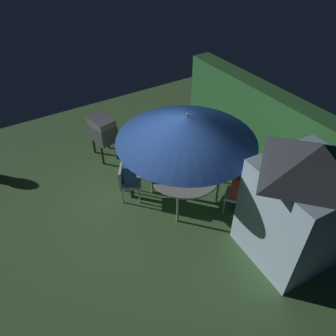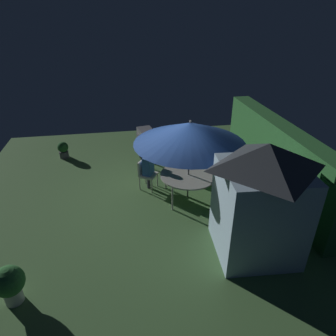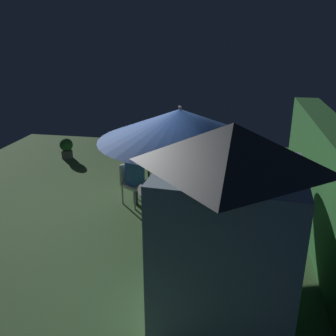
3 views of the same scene
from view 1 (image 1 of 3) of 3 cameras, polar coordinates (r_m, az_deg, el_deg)
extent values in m
plane|color=#47703D|center=(7.61, -3.07, -7.05)|extent=(11.00, 11.00, 0.00)
cube|color=#28602D|center=(8.78, 17.11, 6.72)|extent=(5.98, 0.56, 2.03)
cube|color=#9EBCD1|center=(6.57, 22.00, -7.34)|extent=(1.68, 1.76, 2.07)
pyramid|color=#33383D|center=(5.76, 25.09, 1.63)|extent=(1.79, 1.87, 0.53)
cube|color=gray|center=(7.27, 26.12, -6.02)|extent=(0.66, 0.07, 1.61)
cylinder|color=#B2ADA3|center=(7.38, 2.99, -1.18)|extent=(1.58, 1.58, 0.04)
cylinder|color=gray|center=(7.76, -2.80, -2.38)|extent=(0.05, 0.05, 0.69)
cylinder|color=gray|center=(7.08, 1.70, -7.47)|extent=(0.05, 0.05, 0.69)
cylinder|color=gray|center=(8.21, 3.92, 0.36)|extent=(0.05, 0.05, 0.69)
cylinder|color=gray|center=(7.58, 8.74, -4.14)|extent=(0.05, 0.05, 0.69)
cylinder|color=#4C4C51|center=(7.12, 3.10, 1.35)|extent=(0.04, 0.04, 2.26)
cone|color=navy|center=(6.63, 3.35, 7.09)|extent=(2.98, 2.98, 0.57)
sphere|color=#4C4C51|center=(6.47, 3.46, 9.45)|extent=(0.06, 0.06, 0.06)
cube|color=#47474C|center=(8.84, -11.43, 6.18)|extent=(0.78, 0.62, 0.45)
cube|color=slate|center=(8.67, -11.71, 7.97)|extent=(0.74, 0.59, 0.20)
cylinder|color=#262628|center=(9.31, -12.97, 4.08)|extent=(0.06, 0.06, 0.55)
cylinder|color=#262628|center=(8.83, -11.49, 2.12)|extent=(0.06, 0.06, 0.55)
cylinder|color=#262628|center=(9.42, -10.62, 4.90)|extent=(0.06, 0.06, 0.55)
cylinder|color=#262628|center=(8.94, -9.02, 3.01)|extent=(0.06, 0.06, 0.55)
cube|color=silver|center=(7.42, 11.88, -4.71)|extent=(0.65, 0.65, 0.06)
cube|color=silver|center=(7.26, 13.73, -3.79)|extent=(0.33, 0.39, 0.45)
cylinder|color=#AFABA3|center=(7.43, 12.89, -7.31)|extent=(0.04, 0.04, 0.45)
cylinder|color=#AFABA3|center=(7.71, 13.37, -5.24)|extent=(0.04, 0.04, 0.45)
cylinder|color=#AFABA3|center=(7.44, 9.86, -6.64)|extent=(0.04, 0.04, 0.45)
cylinder|color=#AFABA3|center=(7.73, 10.46, -4.60)|extent=(0.04, 0.04, 0.45)
cube|color=silver|center=(7.61, -6.55, -2.63)|extent=(0.63, 0.63, 0.06)
cube|color=silver|center=(7.49, -8.27, -1.34)|extent=(0.42, 0.29, 0.45)
cylinder|color=#AFABA3|center=(7.93, -7.73, -2.85)|extent=(0.04, 0.04, 0.45)
cylinder|color=#AFABA3|center=(7.64, -8.07, -4.88)|extent=(0.04, 0.04, 0.45)
cylinder|color=#AFABA3|center=(7.88, -4.85, -2.89)|extent=(0.04, 0.04, 0.45)
cylinder|color=#AFABA3|center=(7.59, -5.07, -4.92)|extent=(0.04, 0.04, 0.45)
cube|color=#CC3D33|center=(7.21, 12.19, -2.97)|extent=(0.40, 0.42, 0.55)
sphere|color=tan|center=(6.96, 12.63, -0.57)|extent=(0.22, 0.22, 0.22)
cylinder|color=#383347|center=(7.56, 11.67, -5.85)|extent=(0.10, 0.10, 0.48)
cube|color=#3866B2|center=(7.41, -6.72, -0.89)|extent=(0.42, 0.38, 0.55)
sphere|color=tan|center=(7.16, -6.96, 1.52)|extent=(0.22, 0.22, 0.22)
cylinder|color=#383347|center=(7.75, -6.44, -3.79)|extent=(0.10, 0.10, 0.48)
camera|label=2|loc=(3.05, 103.04, -27.70)|focal=31.96mm
camera|label=3|loc=(5.07, 68.91, -12.39)|focal=39.63mm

